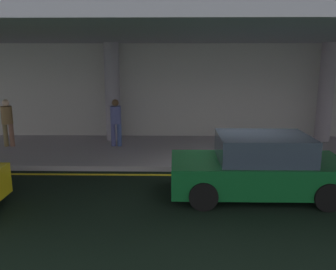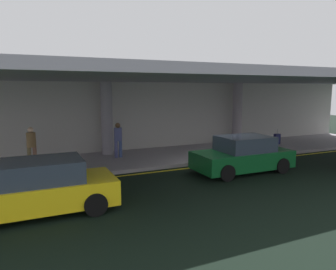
# 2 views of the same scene
# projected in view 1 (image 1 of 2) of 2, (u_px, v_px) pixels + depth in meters

# --- Properties ---
(ground_plane) EXTENTS (60.00, 60.00, 0.00)m
(ground_plane) POSITION_uv_depth(u_px,v_px,m) (237.00, 184.00, 9.45)
(ground_plane) COLOR black
(sidewalk) EXTENTS (26.00, 4.20, 0.15)m
(sidewalk) POSITION_uv_depth(u_px,v_px,m) (222.00, 151.00, 12.47)
(sidewalk) COLOR #9B939B
(sidewalk) RESTS_ON ground
(lane_stripe_yellow) EXTENTS (26.00, 0.14, 0.01)m
(lane_stripe_yellow) POSITION_uv_depth(u_px,v_px,m) (233.00, 175.00, 10.13)
(lane_stripe_yellow) COLOR yellow
(lane_stripe_yellow) RESTS_ON ground
(support_column_far_left) EXTENTS (0.56, 0.56, 3.65)m
(support_column_far_left) POSITION_uv_depth(u_px,v_px,m) (113.00, 92.00, 13.52)
(support_column_far_left) COLOR #9A929F
(support_column_far_left) RESTS_ON sidewalk
(support_column_left_mid) EXTENTS (0.56, 0.56, 3.65)m
(support_column_left_mid) POSITION_uv_depth(u_px,v_px,m) (326.00, 93.00, 13.37)
(support_column_left_mid) COLOR #998C98
(support_column_left_mid) RESTS_ON sidewalk
(ceiling_overhang) EXTENTS (28.00, 13.20, 0.30)m
(ceiling_overhang) POSITION_uv_depth(u_px,v_px,m) (228.00, 35.00, 11.15)
(ceiling_overhang) COLOR #92909E
(ceiling_overhang) RESTS_ON support_column_far_left
(terminal_back_wall) EXTENTS (26.00, 0.30, 3.80)m
(terminal_back_wall) POSITION_uv_depth(u_px,v_px,m) (216.00, 92.00, 14.27)
(terminal_back_wall) COLOR #BAB5B0
(terminal_back_wall) RESTS_ON ground
(car_dark_green) EXTENTS (4.10, 1.92, 1.50)m
(car_dark_green) POSITION_uv_depth(u_px,v_px,m) (259.00, 167.00, 8.52)
(car_dark_green) COLOR #0E4D21
(car_dark_green) RESTS_ON ground
(traveler_with_luggage) EXTENTS (0.38, 0.38, 1.68)m
(traveler_with_luggage) POSITION_uv_depth(u_px,v_px,m) (7.00, 120.00, 12.63)
(traveler_with_luggage) COLOR olive
(traveler_with_luggage) RESTS_ON sidewalk
(person_waiting_for_ride) EXTENTS (0.38, 0.38, 1.68)m
(person_waiting_for_ride) POSITION_uv_depth(u_px,v_px,m) (116.00, 120.00, 12.67)
(person_waiting_for_ride) COLOR #4D508A
(person_waiting_for_ride) RESTS_ON sidewalk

